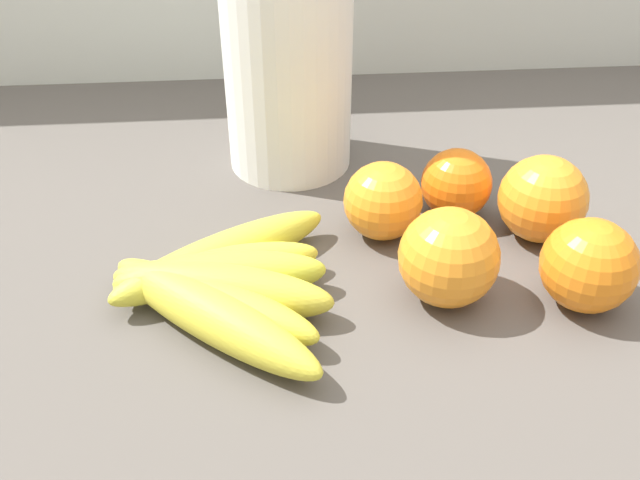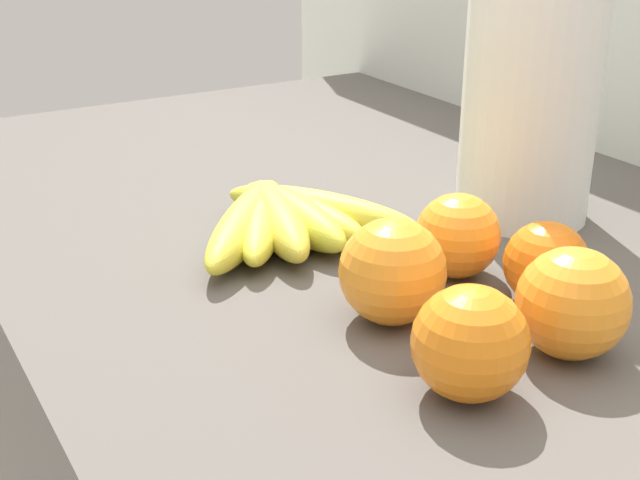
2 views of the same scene
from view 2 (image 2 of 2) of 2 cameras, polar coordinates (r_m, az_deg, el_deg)
banana_bunch at (r=0.79m, az=-2.55°, el=1.51°), size 0.20×0.23×0.04m
orange_back_left at (r=0.69m, az=14.81°, el=-1.50°), size 0.07×0.07×0.07m
orange_right at (r=0.62m, az=16.46°, el=-4.06°), size 0.08×0.08×0.08m
orange_front at (r=0.56m, az=9.95°, el=-6.78°), size 0.08×0.08×0.08m
orange_far_right at (r=0.72m, az=9.15°, el=0.29°), size 0.07×0.07×0.07m
orange_center at (r=0.64m, az=4.85°, el=-2.10°), size 0.08×0.08×0.08m
paper_towel_roll at (r=0.84m, az=14.04°, el=11.27°), size 0.13×0.13×0.33m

